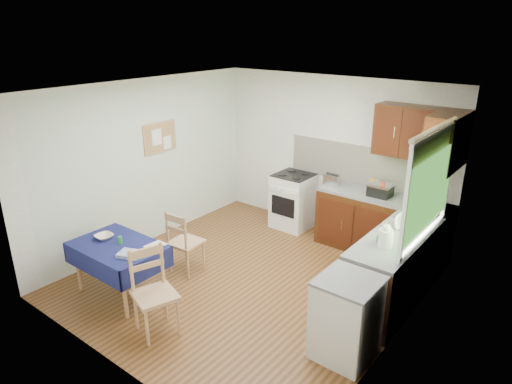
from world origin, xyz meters
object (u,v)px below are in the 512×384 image
Objects in this scene: dining_table at (118,252)px; chair_near at (153,289)px; toaster at (332,180)px; sandwich_press at (380,190)px; kettle at (386,237)px; dish_rack at (401,225)px; chair_far at (183,240)px.

dining_table is 1.17× the size of chair_near.
toaster is 0.77m from sandwich_press.
kettle is (2.75, 1.56, 0.44)m from dining_table.
toaster is 0.63× the size of dish_rack.
dish_rack is (1.41, -0.83, -0.06)m from toaster.
chair_far is (0.24, 0.86, -0.10)m from dining_table.
kettle is at bearing -27.04° from chair_near.
chair_far is at bearing 55.09° from dining_table.
sandwich_press is at bearing -134.03° from chair_far.
chair_near reaches higher than chair_far.
dish_rack reaches higher than chair_near.
kettle is (1.85, 1.78, 0.50)m from chair_near.
dish_rack is at bearing -155.63° from chair_far.
chair_near is 3.02m from dish_rack.
sandwich_press is 0.81× the size of dish_rack.
dining_table is at bearing 70.67° from chair_far.
sandwich_press is at bearing 115.60° from kettle.
kettle is (1.47, -1.45, 0.03)m from toaster.
toaster reaches higher than chair_near.
sandwich_press is (1.81, 2.16, 0.51)m from chair_far.
dish_rack reaches higher than dining_table.
dish_rack is at bearing -43.13° from sandwich_press.
dining_table is 3.68m from sandwich_press.
dining_table is 2.98× the size of dish_rack.
sandwich_press is at bearing 122.39° from dish_rack.
chair_near is 4.05× the size of toaster.
chair_far is 2.37× the size of dish_rack.
chair_far is 1.27m from chair_near.
dish_rack is (0.64, -0.84, -0.07)m from sandwich_press.
toaster is (1.28, 3.01, 0.40)m from dining_table.
kettle is at bearing -89.04° from dish_rack.
chair_near is 2.55× the size of dish_rack.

